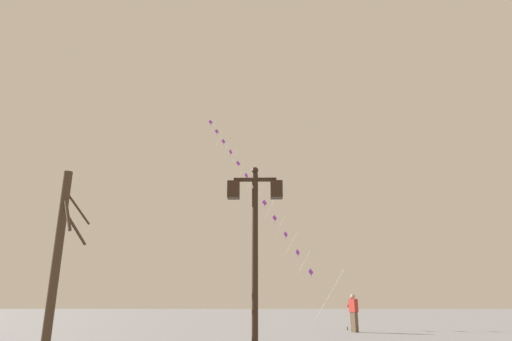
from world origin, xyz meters
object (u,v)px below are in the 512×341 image
kite_train (257,192)px  bare_tree (58,254)px  kite_flyer (354,312)px  twin_lantern_lamp_post (255,223)px

kite_train → bare_tree: 18.19m
kite_train → kite_flyer: size_ratio=9.32×
twin_lantern_lamp_post → bare_tree: bare_tree is taller
bare_tree → kite_flyer: bearing=44.2°
twin_lantern_lamp_post → kite_train: 19.22m
kite_train → kite_flyer: bearing=-56.2°
kite_train → bare_tree: bearing=-107.3°
twin_lantern_lamp_post → bare_tree: size_ratio=0.89×
twin_lantern_lamp_post → kite_flyer: bearing=69.3°
kite_train → twin_lantern_lamp_post: bearing=-89.1°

